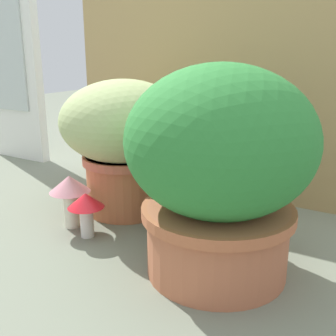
{
  "coord_description": "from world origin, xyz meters",
  "views": [
    {
      "loc": [
        0.55,
        -0.8,
        0.49
      ],
      "look_at": [
        -0.0,
        0.11,
        0.18
      ],
      "focal_mm": 44.02,
      "sensor_mm": 36.0,
      "label": 1
    }
  ],
  "objects": [
    {
      "name": "leafy_planter",
      "position": [
        0.21,
        -0.02,
        0.25
      ],
      "size": [
        0.41,
        0.41,
        0.47
      ],
      "color": "#B76645",
      "rests_on": "ground"
    },
    {
      "name": "grass_planter",
      "position": [
        -0.19,
        0.17,
        0.24
      ],
      "size": [
        0.38,
        0.38,
        0.41
      ],
      "color": "#BC6942",
      "rests_on": "ground"
    },
    {
      "name": "mushroom_ornament_pink",
      "position": [
        -0.25,
        -0.01,
        0.11
      ],
      "size": [
        0.11,
        0.11,
        0.15
      ],
      "color": "#EEE6CA",
      "rests_on": "ground"
    },
    {
      "name": "cardboard_backdrop",
      "position": [
        -0.03,
        0.48,
        0.39
      ],
      "size": [
        1.13,
        0.03,
        0.77
      ],
      "primitive_type": "cube",
      "color": "tan",
      "rests_on": "ground"
    },
    {
      "name": "ground_plane",
      "position": [
        0.0,
        0.0,
        0.0
      ],
      "size": [
        6.0,
        6.0,
        0.0
      ],
      "primitive_type": "plane",
      "color": "slate"
    },
    {
      "name": "window_panel_white",
      "position": [
        -1.0,
        0.44,
        0.49
      ],
      "size": [
        0.31,
        0.05,
        0.98
      ],
      "color": "white",
      "rests_on": "ground"
    },
    {
      "name": "mushroom_ornament_red",
      "position": [
        -0.17,
        -0.04,
        0.09
      ],
      "size": [
        0.1,
        0.1,
        0.12
      ],
      "color": "silver",
      "rests_on": "ground"
    },
    {
      "name": "cat",
      "position": [
        -0.01,
        0.19,
        0.12
      ],
      "size": [
        0.35,
        0.27,
        0.32
      ],
      "color": "#7D7359",
      "rests_on": "ground"
    }
  ]
}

